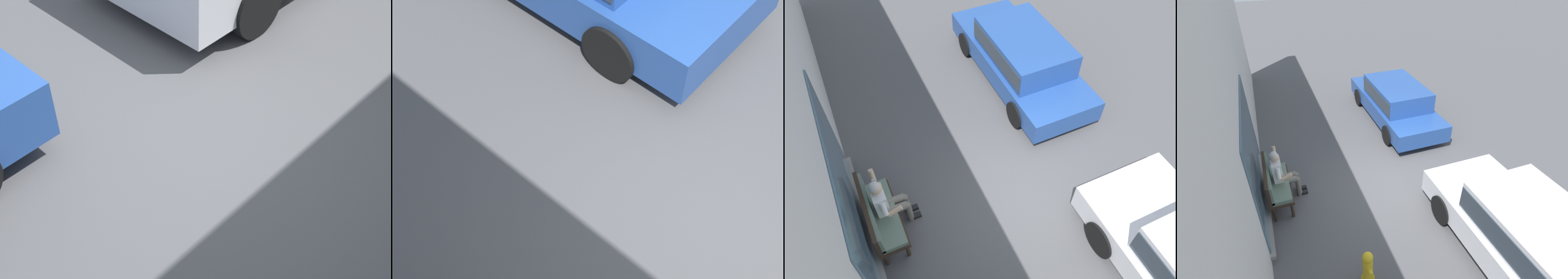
{
  "view_description": "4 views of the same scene",
  "coord_description": "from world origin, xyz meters",
  "views": [
    {
      "loc": [
        2.65,
        2.6,
        3.63
      ],
      "look_at": [
        0.58,
        0.63,
        0.77
      ],
      "focal_mm": 55.0,
      "sensor_mm": 36.0,
      "label": 1
    },
    {
      "loc": [
        -0.7,
        2.6,
        4.66
      ],
      "look_at": [
        0.86,
        0.8,
        1.22
      ],
      "focal_mm": 55.0,
      "sensor_mm": 36.0,
      "label": 2
    },
    {
      "loc": [
        -3.26,
        2.6,
        6.64
      ],
      "look_at": [
        0.82,
        0.72,
        1.16
      ],
      "focal_mm": 35.0,
      "sensor_mm": 36.0,
      "label": 3
    },
    {
      "loc": [
        -5.49,
        2.6,
        5.46
      ],
      "look_at": [
        0.43,
        0.4,
        1.23
      ],
      "focal_mm": 28.0,
      "sensor_mm": 36.0,
      "label": 4
    }
  ],
  "objects": [
    {
      "name": "bench",
      "position": [
        0.43,
        2.9,
        0.6
      ],
      "size": [
        1.48,
        0.55,
        1.04
      ],
      "color": "#332319",
      "rests_on": "ground_plane"
    },
    {
      "name": "ground_plane",
      "position": [
        0.0,
        0.0,
        0.0
      ],
      "size": [
        60.0,
        60.0,
        0.0
      ],
      "primitive_type": "plane",
      "color": "#4C4C4F"
    },
    {
      "name": "person_on_phone",
      "position": [
        0.54,
        2.67,
        0.73
      ],
      "size": [
        0.73,
        0.74,
        1.37
      ],
      "color": "#6B665B",
      "rests_on": "ground_plane"
    },
    {
      "name": "parked_car_mid",
      "position": [
        3.12,
        -1.44,
        0.76
      ],
      "size": [
        4.61,
        1.83,
        1.39
      ],
      "color": "#23478E",
      "rests_on": "ground_plane"
    },
    {
      "name": "building_facade",
      "position": [
        0.0,
        3.4,
        2.57
      ],
      "size": [
        18.0,
        0.51,
        5.17
      ],
      "color": "beige",
      "rests_on": "ground_plane"
    }
  ]
}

